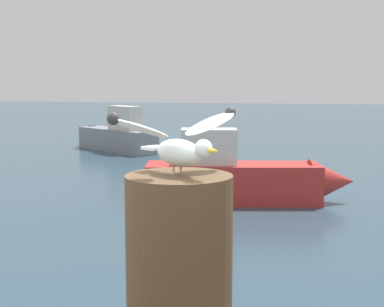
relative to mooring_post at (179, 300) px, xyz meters
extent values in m
cylinder|color=#4C3823|center=(0.00, 0.00, 0.00)|extent=(0.41, 0.41, 0.97)
cylinder|color=tan|center=(-0.02, -0.01, 0.50)|extent=(0.01, 0.01, 0.04)
cylinder|color=tan|center=(0.00, 0.02, 0.50)|extent=(0.01, 0.01, 0.04)
ellipsoid|color=white|center=(0.00, 0.00, 0.57)|extent=(0.24, 0.21, 0.10)
sphere|color=white|center=(0.11, -0.08, 0.60)|extent=(0.06, 0.06, 0.06)
cone|color=yellow|center=(0.15, -0.11, 0.59)|extent=(0.05, 0.04, 0.02)
cube|color=white|center=(-0.12, 0.09, 0.57)|extent=(0.10, 0.11, 0.01)
ellipsoid|color=white|center=(-0.11, -0.13, 0.67)|extent=(0.24, 0.27, 0.10)
sphere|color=#252525|center=(-0.18, -0.22, 0.71)|extent=(0.04, 0.04, 0.04)
ellipsoid|color=white|center=(0.09, 0.14, 0.67)|extent=(0.24, 0.27, 0.10)
sphere|color=#252525|center=(0.16, 0.23, 0.71)|extent=(0.04, 0.04, 0.04)
cube|color=#B72D28|center=(-1.02, 9.76, -1.30)|extent=(3.71, 1.68, 0.81)
cone|color=#B72D28|center=(0.99, 10.14, -1.26)|extent=(1.08, 1.08, 0.92)
cube|color=silver|center=(-1.51, 9.67, -0.53)|extent=(1.24, 0.85, 0.73)
cube|color=gray|center=(-6.19, 17.68, -1.31)|extent=(3.46, 2.85, 0.79)
cone|color=gray|center=(-7.84, 18.87, -1.27)|extent=(1.15, 1.15, 0.82)
cube|color=silver|center=(-5.81, 17.40, -0.50)|extent=(1.38, 1.21, 0.83)
camera|label=1|loc=(0.46, -2.08, 0.84)|focal=54.40mm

